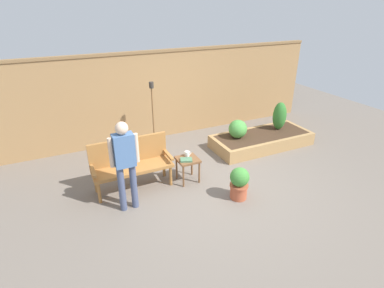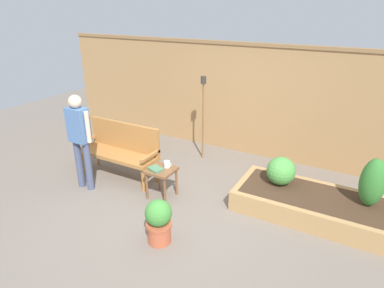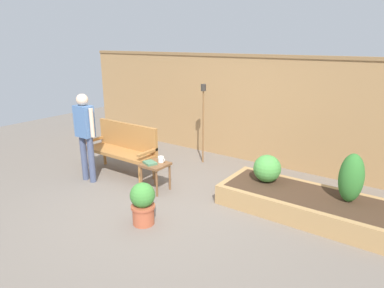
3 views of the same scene
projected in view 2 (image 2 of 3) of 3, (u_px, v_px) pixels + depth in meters
The scene contains 12 objects.
ground_plane at pixel (172, 213), 4.82m from camera, with size 14.00×14.00×0.00m, color #70665B.
fence_back at pixel (242, 99), 6.49m from camera, with size 8.40×0.14×2.16m.
garden_bench at pixel (121, 146), 5.72m from camera, with size 1.44×0.48×0.94m.
side_table at pixel (161, 174), 5.10m from camera, with size 0.40×0.40×0.48m.
cup_on_table at pixel (167, 164), 5.11m from camera, with size 0.13×0.10×0.10m.
book_on_table at pixel (156, 169), 5.03m from camera, with size 0.22×0.16×0.04m, color #4C7A56.
potted_boxwood at pixel (159, 220), 4.14m from camera, with size 0.34×0.34×0.60m.
raised_planter_bed at pixel (321, 207), 4.71m from camera, with size 2.40×1.00×0.30m.
shrub_near_bench at pixel (281, 171), 4.94m from camera, with size 0.42×0.42×0.42m.
shrub_far_corner at pixel (373, 183), 4.35m from camera, with size 0.32×0.32×0.69m.
tiki_torch at pixel (203, 103), 6.17m from camera, with size 0.10×0.10×1.60m.
person_by_bench at pixel (80, 135), 5.16m from camera, with size 0.47×0.20×1.56m.
Camera 2 is at (2.24, -3.40, 2.79)m, focal length 31.20 mm.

